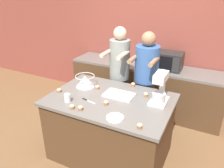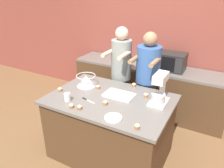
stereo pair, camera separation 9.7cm
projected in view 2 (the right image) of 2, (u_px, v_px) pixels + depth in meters
The scene contains 21 objects.
ground_plane at pixel (110, 153), 3.19m from camera, with size 16.00×16.00×0.00m, color brown.
back_wall at pixel (157, 37), 4.04m from camera, with size 10.00×0.06×2.70m.
island_counter at pixel (110, 127), 3.00m from camera, with size 1.58×1.07×0.91m.
back_counter at pixel (147, 88), 4.13m from camera, with size 2.80×0.60×0.90m.
person_left at pixel (121, 77), 3.49m from camera, with size 0.33×0.50×1.68m.
person_right at pixel (147, 84), 3.31m from camera, with size 0.36×0.52×1.65m.
stand_mixer at pixel (160, 90), 2.63m from camera, with size 0.20×0.30×0.39m.
mixing_bowl at pixel (86, 80), 3.12m from camera, with size 0.28×0.28×0.16m.
baking_tray at pixel (119, 95), 2.86m from camera, with size 0.39×0.25×0.04m.
microwave_oven at pixel (169, 61), 3.72m from camera, with size 0.54×0.35×0.30m.
drinking_glass at pixel (67, 97), 2.72m from camera, with size 0.08×0.08×0.11m.
small_plate at pixel (113, 118), 2.38m from camera, with size 0.19×0.19×0.02m.
knife at pixel (88, 100), 2.75m from camera, with size 0.22×0.06×0.01m.
cupcake_0 at pixel (134, 85), 3.12m from camera, with size 0.05×0.05×0.06m.
cupcake_1 at pixel (80, 107), 2.55m from camera, with size 0.05×0.05×0.06m.
cupcake_2 at pixel (98, 87), 3.05m from camera, with size 0.05×0.05×0.06m.
cupcake_3 at pixel (71, 106), 2.58m from camera, with size 0.05×0.05×0.06m.
cupcake_4 at pixel (146, 95), 2.83m from camera, with size 0.05×0.05×0.06m.
cupcake_5 at pixel (60, 89), 2.98m from camera, with size 0.05×0.05×0.06m.
cupcake_6 at pixel (105, 103), 2.65m from camera, with size 0.05×0.05×0.06m.
cupcake_7 at pixel (137, 126), 2.21m from camera, with size 0.05×0.05×0.06m.
Camera 2 is at (1.21, -2.16, 2.24)m, focal length 35.00 mm.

